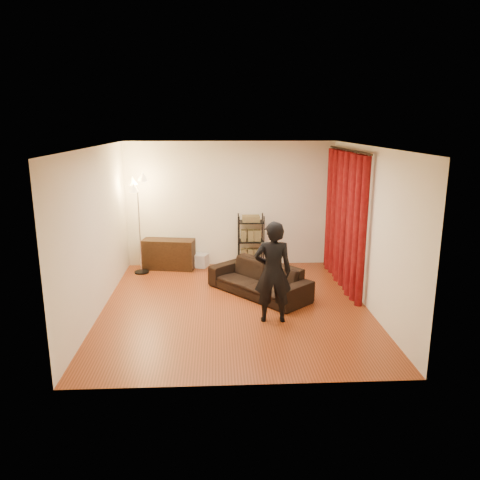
{
  "coord_description": "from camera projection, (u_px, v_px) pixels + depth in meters",
  "views": [
    {
      "loc": [
        -0.29,
        -7.53,
        3.06
      ],
      "look_at": [
        0.1,
        0.3,
        1.1
      ],
      "focal_mm": 35.0,
      "sensor_mm": 36.0,
      "label": 1
    }
  ],
  "objects": [
    {
      "name": "wall_front",
      "position": [
        244.0,
        279.0,
        5.3
      ],
      "size": [
        5.0,
        0.0,
        5.0
      ],
      "primitive_type": "plane",
      "rotation": [
        -1.57,
        0.0,
        0.0
      ],
      "color": "#EEE6C9",
      "rests_on": "ground"
    },
    {
      "name": "wall_left",
      "position": [
        97.0,
        231.0,
        7.61
      ],
      "size": [
        0.0,
        5.0,
        5.0
      ],
      "primitive_type": "plane",
      "rotation": [
        1.57,
        0.0,
        1.57
      ],
      "color": "#EEE6C9",
      "rests_on": "ground"
    },
    {
      "name": "wire_shelf",
      "position": [
        251.0,
        241.0,
        10.14
      ],
      "size": [
        0.6,
        0.49,
        1.16
      ],
      "primitive_type": null,
      "rotation": [
        0.0,
        0.0,
        0.25
      ],
      "color": "black",
      "rests_on": "ground"
    },
    {
      "name": "curtain_rod",
      "position": [
        349.0,
        150.0,
        8.62
      ],
      "size": [
        0.04,
        2.65,
        0.04
      ],
      "primitive_type": "cylinder",
      "rotation": [
        1.57,
        0.0,
        0.0
      ],
      "color": "black",
      "rests_on": "wall_right"
    },
    {
      "name": "wall_back",
      "position": [
        230.0,
        204.0,
        10.15
      ],
      "size": [
        5.0,
        0.0,
        5.0
      ],
      "primitive_type": "plane",
      "rotation": [
        1.57,
        0.0,
        0.0
      ],
      "color": "#EEE6C9",
      "rests_on": "ground"
    },
    {
      "name": "floor",
      "position": [
        235.0,
        306.0,
        8.05
      ],
      "size": [
        5.0,
        5.0,
        0.0
      ],
      "primitive_type": "plane",
      "color": "brown",
      "rests_on": "ground"
    },
    {
      "name": "person",
      "position": [
        273.0,
        272.0,
        7.27
      ],
      "size": [
        0.6,
        0.4,
        1.62
      ],
      "primitive_type": "imported",
      "rotation": [
        0.0,
        0.0,
        3.12
      ],
      "color": "black",
      "rests_on": "ground"
    },
    {
      "name": "storage_boxes",
      "position": [
        199.0,
        260.0,
        10.22
      ],
      "size": [
        0.44,
        0.4,
        0.29
      ],
      "primitive_type": null,
      "rotation": [
        0.0,
        0.0,
        -0.39
      ],
      "color": "silver",
      "rests_on": "ground"
    },
    {
      "name": "ceiling",
      "position": [
        235.0,
        147.0,
        7.4
      ],
      "size": [
        5.0,
        5.0,
        0.0
      ],
      "primitive_type": "plane",
      "rotation": [
        3.14,
        0.0,
        0.0
      ],
      "color": "white",
      "rests_on": "ground"
    },
    {
      "name": "curtain",
      "position": [
        344.0,
        219.0,
        8.94
      ],
      "size": [
        0.22,
        2.65,
        2.55
      ],
      "primitive_type": null,
      "color": "maroon",
      "rests_on": "ground"
    },
    {
      "name": "sofa",
      "position": [
        259.0,
        279.0,
        8.55
      ],
      "size": [
        1.89,
        2.0,
        0.58
      ],
      "primitive_type": "imported",
      "rotation": [
        0.0,
        0.0,
        -0.85
      ],
      "color": "black",
      "rests_on": "ground"
    },
    {
      "name": "media_cabinet",
      "position": [
        169.0,
        254.0,
        10.06
      ],
      "size": [
        1.16,
        0.6,
        0.64
      ],
      "primitive_type": "cube",
      "rotation": [
        0.0,
        0.0,
        -0.17
      ],
      "color": "black",
      "rests_on": "ground"
    },
    {
      "name": "floor_lamp",
      "position": [
        139.0,
        226.0,
        9.61
      ],
      "size": [
        0.42,
        0.42,
        2.03
      ],
      "primitive_type": null,
      "rotation": [
        0.0,
        0.0,
        -0.15
      ],
      "color": "silver",
      "rests_on": "ground"
    },
    {
      "name": "wall_right",
      "position": [
        369.0,
        228.0,
        7.83
      ],
      "size": [
        0.0,
        5.0,
        5.0
      ],
      "primitive_type": "plane",
      "rotation": [
        1.57,
        0.0,
        -1.57
      ],
      "color": "#EEE6C9",
      "rests_on": "ground"
    }
  ]
}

